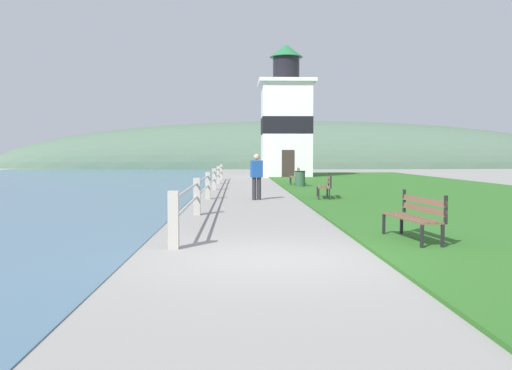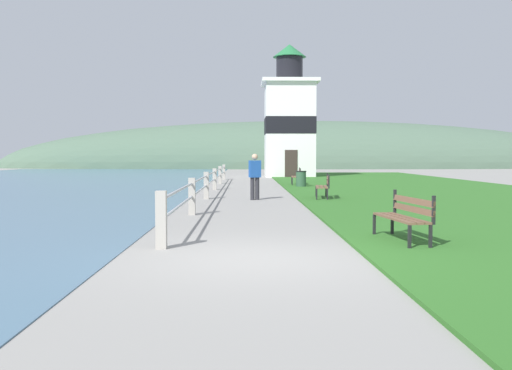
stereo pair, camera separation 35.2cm
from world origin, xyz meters
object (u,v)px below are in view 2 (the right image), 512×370
object	(u,v)px
park_bench_near	(405,214)
park_bench_far	(297,175)
trash_bin	(301,179)
park_bench_midway	(324,185)
lighthouse	(289,121)
person_strolling	(255,175)

from	to	relation	value
park_bench_near	park_bench_far	size ratio (longest dim) A/B	1.01
park_bench_near	park_bench_far	distance (m)	20.08
park_bench_near	park_bench_far	bearing A→B (deg)	-96.51
trash_bin	park_bench_near	bearing A→B (deg)	-89.52
park_bench_midway	trash_bin	bearing A→B (deg)	-83.17
park_bench_near	lighthouse	world-z (taller)	lighthouse
park_bench_near	park_bench_midway	xyz separation A→B (m)	(-0.07, 10.32, -0.00)
park_bench_far	person_strolling	distance (m)	10.10
park_bench_near	lighthouse	bearing A→B (deg)	-97.59
park_bench_far	trash_bin	bearing A→B (deg)	94.17
person_strolling	park_bench_far	bearing A→B (deg)	-32.23
park_bench_midway	trash_bin	xyz separation A→B (m)	(-0.09, 7.75, -0.11)
park_bench_near	trash_bin	xyz separation A→B (m)	(-0.15, 18.07, -0.11)
lighthouse	trash_bin	distance (m)	14.67
person_strolling	trash_bin	bearing A→B (deg)	-35.71
park_bench_midway	person_strolling	xyz separation A→B (m)	(-2.52, -0.04, 0.37)
park_bench_midway	park_bench_far	xyz separation A→B (m)	(-0.10, 9.76, 0.00)
park_bench_midway	lighthouse	world-z (taller)	lighthouse
park_bench_far	trash_bin	xyz separation A→B (m)	(0.02, -2.01, -0.11)
park_bench_midway	person_strolling	distance (m)	2.55
park_bench_near	park_bench_midway	size ratio (longest dim) A/B	1.06
park_bench_far	park_bench_midway	bearing A→B (deg)	94.31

